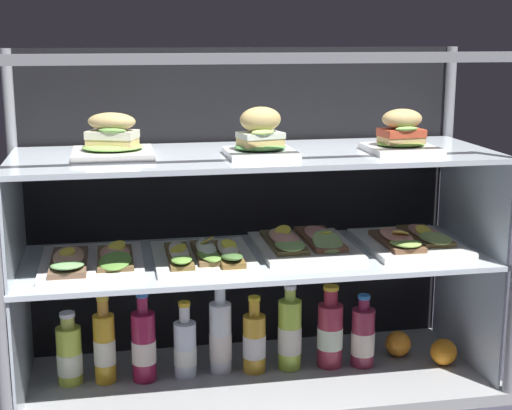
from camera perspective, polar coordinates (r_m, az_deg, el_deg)
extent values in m
cube|color=#2E2E38|center=(2.19, 0.00, -13.41)|extent=(6.00, 6.00, 0.02)
cube|color=#A5A6A7|center=(2.18, 0.00, -12.80)|extent=(1.29, 0.48, 0.03)
cylinder|color=gray|center=(2.22, -17.25, -0.82)|extent=(0.03, 0.03, 0.91)
cylinder|color=gray|center=(2.42, 13.74, 0.48)|extent=(0.03, 0.03, 0.91)
cube|color=gray|center=(1.75, 1.40, 10.78)|extent=(1.26, 0.02, 0.02)
cube|color=black|center=(2.25, -1.12, 0.31)|extent=(1.23, 0.01, 0.88)
cube|color=silver|center=(2.09, -16.92, -9.16)|extent=(0.01, 0.42, 0.33)
cube|color=silver|center=(2.29, 15.28, -7.06)|extent=(0.01, 0.42, 0.33)
cube|color=silver|center=(2.05, 0.00, -3.94)|extent=(1.24, 0.43, 0.01)
cube|color=silver|center=(2.00, -17.49, -0.91)|extent=(0.01, 0.42, 0.26)
cube|color=silver|center=(2.21, 15.75, 0.49)|extent=(0.01, 0.42, 0.26)
cube|color=silver|center=(1.99, 0.00, 3.68)|extent=(1.24, 0.43, 0.01)
cube|color=white|center=(1.96, -10.52, 3.78)|extent=(0.20, 0.20, 0.02)
ellipsoid|color=#84BD56|center=(1.96, -10.54, 4.25)|extent=(0.15, 0.13, 0.02)
cube|color=#E2C078|center=(1.96, -10.56, 4.58)|extent=(0.13, 0.11, 0.02)
cube|color=beige|center=(1.96, -10.58, 5.14)|extent=(0.14, 0.11, 0.02)
ellipsoid|color=#78AE53|center=(1.93, -10.59, 5.43)|extent=(0.07, 0.05, 0.01)
ellipsoid|color=tan|center=(1.95, -10.62, 6.08)|extent=(0.14, 0.11, 0.04)
cube|color=white|center=(1.93, 0.22, 3.85)|extent=(0.17, 0.17, 0.02)
ellipsoid|color=#52954B|center=(1.93, 0.22, 4.33)|extent=(0.13, 0.11, 0.02)
cube|color=#EAC777|center=(1.92, 0.22, 4.67)|extent=(0.12, 0.09, 0.02)
cube|color=silver|center=(1.92, 0.22, 5.18)|extent=(0.12, 0.10, 0.01)
ellipsoid|color=#A6D467|center=(1.89, 0.41, 5.40)|extent=(0.07, 0.04, 0.02)
ellipsoid|color=tan|center=(1.92, 0.22, 6.34)|extent=(0.12, 0.10, 0.06)
cube|color=white|center=(2.03, 10.64, 4.09)|extent=(0.17, 0.17, 0.02)
ellipsoid|color=#649B39|center=(2.03, 10.66, 4.50)|extent=(0.13, 0.11, 0.01)
cube|color=#E3BD76|center=(2.03, 10.67, 4.76)|extent=(0.11, 0.09, 0.02)
cube|color=#BE482C|center=(2.03, 10.69, 5.27)|extent=(0.11, 0.09, 0.02)
ellipsoid|color=#87BD5A|center=(1.99, 11.06, 5.55)|extent=(0.06, 0.03, 0.01)
ellipsoid|color=tan|center=(2.02, 10.73, 6.28)|extent=(0.12, 0.09, 0.05)
cube|color=white|center=(2.01, -12.02, -4.18)|extent=(0.26, 0.31, 0.01)
cube|color=brown|center=(1.98, -13.65, -4.11)|extent=(0.09, 0.24, 0.01)
ellipsoid|color=#8AC875|center=(1.91, -13.77, -4.34)|extent=(0.08, 0.12, 0.03)
ellipsoid|color=#E1A984|center=(1.98, -13.67, -3.71)|extent=(0.08, 0.19, 0.01)
cylinder|color=yellow|center=(1.98, -13.75, -3.41)|extent=(0.05, 0.05, 0.02)
cube|color=brown|center=(2.00, -10.37, -3.86)|extent=(0.09, 0.21, 0.01)
ellipsoid|color=#62973D|center=(1.93, -10.36, -4.07)|extent=(0.10, 0.12, 0.03)
ellipsoid|color=#E39B87|center=(2.00, -10.38, -3.50)|extent=(0.08, 0.17, 0.02)
cylinder|color=yellow|center=(2.02, -10.26, -3.02)|extent=(0.07, 0.07, 0.02)
cube|color=white|center=(2.02, -3.93, -3.85)|extent=(0.26, 0.31, 0.01)
cube|color=brown|center=(1.99, -5.71, -3.76)|extent=(0.06, 0.23, 0.01)
ellipsoid|color=#7CB848|center=(1.92, -5.53, -4.01)|extent=(0.06, 0.12, 0.03)
ellipsoid|color=white|center=(1.99, -5.72, -3.41)|extent=(0.05, 0.19, 0.01)
cylinder|color=yellow|center=(1.97, -5.75, -3.25)|extent=(0.05, 0.05, 0.02)
cube|color=brown|center=(2.01, -3.72, -3.55)|extent=(0.06, 0.22, 0.01)
ellipsoid|color=#6E9F40|center=(1.95, -3.48, -3.74)|extent=(0.07, 0.12, 0.02)
ellipsoid|color=white|center=(2.01, -3.72, -3.13)|extent=(0.05, 0.17, 0.02)
cylinder|color=yellow|center=(2.02, -3.71, -2.66)|extent=(0.06, 0.06, 0.03)
cube|color=brown|center=(1.99, -2.11, -3.64)|extent=(0.06, 0.23, 0.01)
ellipsoid|color=#537F3E|center=(1.93, -1.80, -3.82)|extent=(0.05, 0.11, 0.03)
ellipsoid|color=beige|center=(1.99, -2.11, -3.21)|extent=(0.05, 0.18, 0.02)
cylinder|color=yellow|center=(1.98, -2.03, -2.94)|extent=(0.05, 0.05, 0.02)
cube|color=white|center=(2.11, 3.60, -3.10)|extent=(0.26, 0.31, 0.02)
cube|color=brown|center=(2.10, 2.08, -2.75)|extent=(0.09, 0.23, 0.01)
ellipsoid|color=#8BB961|center=(2.03, 2.52, -2.95)|extent=(0.09, 0.12, 0.02)
ellipsoid|color=#EFA38D|center=(2.10, 2.08, -2.38)|extent=(0.08, 0.19, 0.02)
cylinder|color=yellow|center=(2.11, 2.01, -1.92)|extent=(0.06, 0.06, 0.02)
cube|color=brown|center=(2.13, 4.76, -2.51)|extent=(0.09, 0.25, 0.01)
ellipsoid|color=#97B96A|center=(2.06, 5.31, -2.70)|extent=(0.09, 0.13, 0.05)
ellipsoid|color=pink|center=(2.13, 4.76, -2.18)|extent=(0.08, 0.20, 0.01)
cylinder|color=yellow|center=(2.10, 5.06, -2.15)|extent=(0.06, 0.05, 0.02)
cube|color=white|center=(2.17, 11.24, -2.81)|extent=(0.26, 0.31, 0.02)
cube|color=brown|center=(2.13, 10.35, -2.64)|extent=(0.09, 0.21, 0.01)
ellipsoid|color=#98C556|center=(2.07, 11.00, -2.76)|extent=(0.08, 0.11, 0.02)
ellipsoid|color=#EA997E|center=(2.13, 10.36, -2.24)|extent=(0.08, 0.17, 0.02)
cylinder|color=#FAD84C|center=(2.11, 10.61, -2.06)|extent=(0.06, 0.06, 0.02)
cube|color=brown|center=(2.21, 12.38, -2.23)|extent=(0.09, 0.22, 0.01)
ellipsoid|color=#9CB860|center=(2.15, 13.08, -2.39)|extent=(0.10, 0.12, 0.02)
ellipsoid|color=pink|center=(2.21, 12.39, -1.95)|extent=(0.08, 0.18, 0.01)
cylinder|color=yellow|center=(2.19, 12.25, -1.83)|extent=(0.06, 0.06, 0.02)
cylinder|color=#BFD444|center=(2.15, -13.62, -10.74)|extent=(0.07, 0.07, 0.16)
cylinder|color=#E7EDCD|center=(2.16, -13.59, -11.27)|extent=(0.07, 0.07, 0.06)
cylinder|color=#BFC951|center=(2.12, -13.75, -8.40)|extent=(0.04, 0.04, 0.03)
cylinder|color=silver|center=(2.11, -13.78, -7.87)|extent=(0.04, 0.04, 0.01)
cylinder|color=gold|center=(2.13, -11.12, -10.37)|extent=(0.06, 0.06, 0.19)
cylinder|color=#EDE8CF|center=(2.14, -11.11, -10.57)|extent=(0.06, 0.06, 0.07)
cylinder|color=gold|center=(2.09, -11.25, -7.45)|extent=(0.03, 0.03, 0.04)
cylinder|color=gold|center=(2.08, -11.29, -6.70)|extent=(0.03, 0.03, 0.02)
cylinder|color=maroon|center=(2.12, -8.29, -10.32)|extent=(0.06, 0.06, 0.19)
cylinder|color=silver|center=(2.13, -8.28, -10.64)|extent=(0.07, 0.07, 0.06)
cylinder|color=#9B1E47|center=(2.08, -8.39, -7.32)|extent=(0.03, 0.03, 0.05)
cylinder|color=#316BB5|center=(2.07, -8.42, -6.51)|extent=(0.03, 0.03, 0.02)
cylinder|color=white|center=(2.14, -5.25, -10.58)|extent=(0.06, 0.06, 0.15)
cylinder|color=white|center=(2.15, -5.24, -11.02)|extent=(0.06, 0.06, 0.05)
cylinder|color=silver|center=(2.10, -5.31, -8.06)|extent=(0.03, 0.03, 0.05)
cylinder|color=gold|center=(2.09, -5.33, -7.29)|extent=(0.03, 0.03, 0.01)
cylinder|color=white|center=(2.15, -2.65, -9.77)|extent=(0.06, 0.06, 0.20)
cylinder|color=silver|center=(2.16, -2.64, -10.38)|extent=(0.06, 0.06, 0.07)
cylinder|color=white|center=(2.11, -2.68, -6.68)|extent=(0.03, 0.03, 0.05)
cylinder|color=black|center=(2.10, -2.69, -5.93)|extent=(0.03, 0.03, 0.01)
cylinder|color=gold|center=(2.16, -0.05, -10.19)|extent=(0.06, 0.06, 0.16)
cylinder|color=silver|center=(2.16, -0.05, -10.34)|extent=(0.06, 0.06, 0.06)
cylinder|color=gold|center=(2.12, -0.05, -7.63)|extent=(0.03, 0.03, 0.04)
cylinder|color=gold|center=(2.11, -0.05, -6.93)|extent=(0.03, 0.03, 0.01)
cylinder|color=#B0D643|center=(2.17, 2.51, -9.55)|extent=(0.06, 0.06, 0.20)
cylinder|color=silver|center=(2.18, 2.50, -9.89)|extent=(0.07, 0.07, 0.08)
cylinder|color=#BAD64B|center=(2.13, 2.54, -6.66)|extent=(0.03, 0.03, 0.04)
cylinder|color=white|center=(2.12, 2.54, -6.06)|extent=(0.03, 0.03, 0.01)
cylinder|color=#A22D44|center=(2.20, 5.49, -9.58)|extent=(0.07, 0.07, 0.18)
cylinder|color=white|center=(2.20, 5.48, -9.70)|extent=(0.07, 0.07, 0.06)
cylinder|color=#A2263B|center=(2.16, 5.55, -6.81)|extent=(0.04, 0.04, 0.05)
cylinder|color=gold|center=(2.15, 5.57, -6.12)|extent=(0.04, 0.04, 0.01)
cylinder|color=#902B43|center=(2.21, 7.90, -9.66)|extent=(0.07, 0.07, 0.17)
cylinder|color=#F1DFCD|center=(2.22, 7.89, -10.04)|extent=(0.07, 0.07, 0.07)
cylinder|color=#912345|center=(2.18, 7.98, -7.26)|extent=(0.03, 0.03, 0.03)
cylinder|color=#2C70B9|center=(2.17, 7.99, -6.73)|extent=(0.03, 0.03, 0.01)
sphere|color=orange|center=(2.31, 10.45, -10.05)|extent=(0.07, 0.07, 0.07)
sphere|color=orange|center=(2.28, 13.70, -10.51)|extent=(0.07, 0.07, 0.07)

